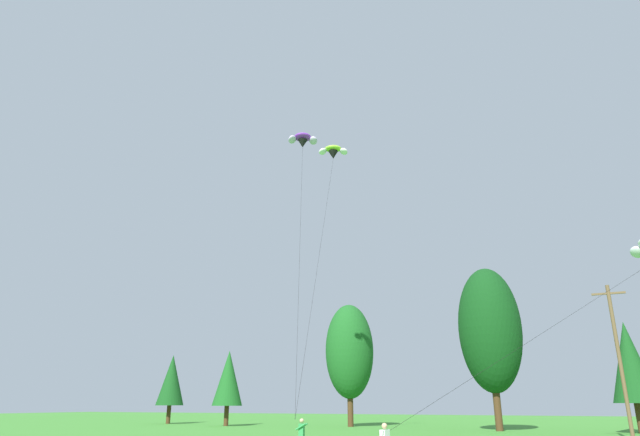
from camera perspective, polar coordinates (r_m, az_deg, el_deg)
treeline_tree_a at (r=74.10m, az=-15.25°, el=-16.01°), size 3.41×3.41×8.25m
treeline_tree_b at (r=65.85m, az=-9.55°, el=-16.15°), size 3.40×3.40×8.19m
treeline_tree_c at (r=63.11m, az=3.09°, el=-13.70°), size 5.35×5.35×13.14m
treeline_tree_d at (r=55.98m, az=17.31°, el=-11.04°), size 5.88×5.88×15.09m
treeline_tree_e at (r=55.94m, az=29.62°, el=-12.92°), size 3.64×3.64×9.29m
utility_pole at (r=44.07m, az=28.76°, el=-12.52°), size 2.20×0.26×10.47m
kite_flyer_near at (r=29.56m, az=-1.94°, el=-21.52°), size 0.64×0.67×1.69m
parafoil_kite_high_purple at (r=50.07m, az=-1.82°, el=8.12°), size 7.80×14.71×24.13m
parafoil_kite_far_lime_white at (r=53.65m, az=1.39°, el=6.92°), size 6.82×19.15×24.75m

